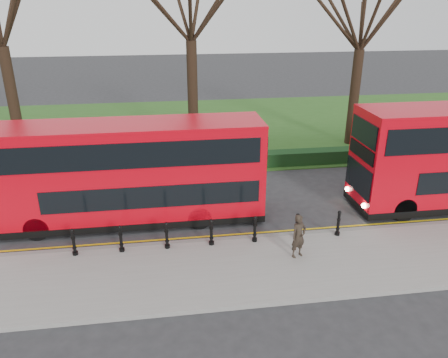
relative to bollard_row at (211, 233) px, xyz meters
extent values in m
plane|color=#28282B|center=(-1.73, 1.35, -0.65)|extent=(120.00, 120.00, 0.00)
cube|color=gray|center=(-1.73, -1.65, -0.58)|extent=(60.00, 4.00, 0.15)
cube|color=slate|center=(-1.73, 0.35, -0.58)|extent=(60.00, 0.25, 0.16)
cube|color=#29531B|center=(-1.73, 16.35, -0.62)|extent=(60.00, 18.00, 0.06)
cube|color=black|center=(-1.73, 8.15, -0.25)|extent=(60.00, 0.90, 0.80)
cube|color=yellow|center=(-1.73, 0.65, -0.64)|extent=(60.00, 0.10, 0.01)
cube|color=yellow|center=(-1.73, 0.85, -0.64)|extent=(60.00, 0.10, 0.01)
cylinder|color=black|center=(-9.73, 11.35, 2.52)|extent=(0.60, 0.60, 6.33)
cylinder|color=black|center=(0.27, 11.35, 2.60)|extent=(0.60, 0.60, 6.51)
cylinder|color=black|center=(10.27, 11.35, 2.29)|extent=(0.60, 0.60, 5.88)
cylinder|color=black|center=(-4.94, 0.00, 0.00)|extent=(0.15, 0.15, 1.00)
cylinder|color=black|center=(-3.29, 0.00, 0.00)|extent=(0.15, 0.15, 1.00)
cylinder|color=black|center=(-1.65, 0.00, 0.00)|extent=(0.15, 0.15, 1.00)
cylinder|color=black|center=(0.00, 0.00, 0.00)|extent=(0.15, 0.15, 1.00)
cylinder|color=black|center=(1.65, 0.00, 0.00)|extent=(0.15, 0.15, 1.00)
cylinder|color=black|center=(3.29, 0.00, 0.00)|extent=(0.15, 0.15, 1.00)
cylinder|color=black|center=(4.94, 0.00, 0.00)|extent=(0.15, 0.15, 1.00)
cube|color=red|center=(-2.88, 2.64, 1.62)|extent=(10.52, 2.39, 3.87)
cube|color=black|center=(-2.88, 2.64, -0.36)|extent=(10.54, 2.41, 0.29)
cube|color=black|center=(-2.11, 1.44, 0.93)|extent=(8.42, 0.04, 0.91)
cube|color=black|center=(-2.88, 1.44, 2.65)|extent=(9.95, 0.04, 1.00)
cylinder|color=black|center=(-6.61, 1.59, -0.17)|extent=(0.96, 0.29, 0.96)
cylinder|color=black|center=(-6.61, 3.70, -0.17)|extent=(0.96, 0.29, 0.96)
cylinder|color=black|center=(-0.29, 1.59, -0.17)|extent=(0.96, 0.29, 0.96)
cylinder|color=black|center=(-0.29, 3.70, -0.17)|extent=(0.96, 0.29, 0.96)
cube|color=black|center=(6.61, 2.17, 2.10)|extent=(0.06, 2.24, 0.56)
cylinder|color=black|center=(8.27, 1.05, -0.14)|extent=(1.02, 0.31, 1.02)
cylinder|color=black|center=(8.27, 3.30, -0.14)|extent=(1.02, 0.31, 1.02)
imported|color=#2C231B|center=(2.95, -1.23, 0.31)|extent=(0.70, 0.59, 1.62)
camera|label=1|loc=(-1.57, -14.10, 8.05)|focal=35.00mm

